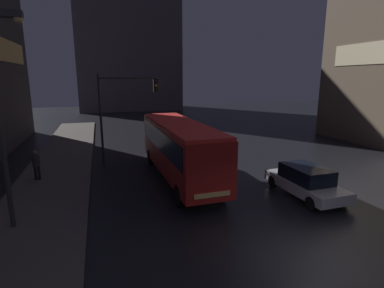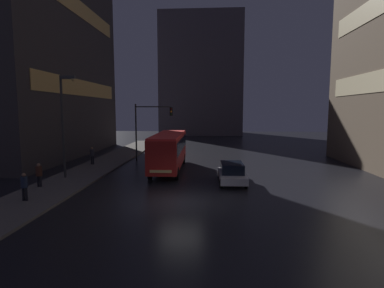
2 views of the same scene
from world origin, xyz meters
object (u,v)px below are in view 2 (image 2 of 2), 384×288
at_px(traffic_light_main, 149,122).
at_px(street_lamp_sidewalk, 65,111).
at_px(car_taxi, 232,173).
at_px(pedestrian_far, 92,154).
at_px(pedestrian_near, 39,173).
at_px(bus_near, 169,148).
at_px(pedestrian_mid, 24,184).

relative_size(traffic_light_main, street_lamp_sidewalk, 0.77).
bearing_deg(car_taxi, pedestrian_far, -26.17).
height_order(pedestrian_near, traffic_light_main, traffic_light_main).
xyz_separation_m(bus_near, pedestrian_far, (-7.82, 1.78, -0.87)).
bearing_deg(traffic_light_main, pedestrian_far, -148.70).
height_order(bus_near, pedestrian_mid, bus_near).
relative_size(bus_near, pedestrian_mid, 6.17).
bearing_deg(bus_near, traffic_light_main, -61.16).
height_order(car_taxi, pedestrian_mid, pedestrian_mid).
distance_m(bus_near, pedestrian_far, 8.06).
xyz_separation_m(car_taxi, traffic_light_main, (-8.12, 9.17, 3.41)).
height_order(pedestrian_mid, traffic_light_main, traffic_light_main).
bearing_deg(pedestrian_near, traffic_light_main, 128.88).
height_order(pedestrian_near, street_lamp_sidewalk, street_lamp_sidewalk).
xyz_separation_m(car_taxi, street_lamp_sidewalk, (-12.82, 0.38, 4.59)).
relative_size(bus_near, pedestrian_far, 5.97).
height_order(pedestrian_far, street_lamp_sidewalk, street_lamp_sidewalk).
relative_size(car_taxi, pedestrian_far, 2.62).
height_order(car_taxi, street_lamp_sidewalk, street_lamp_sidewalk).
relative_size(pedestrian_near, traffic_light_main, 0.27).
height_order(car_taxi, traffic_light_main, traffic_light_main).
bearing_deg(pedestrian_far, traffic_light_main, -0.91).
distance_m(pedestrian_mid, street_lamp_sidewalk, 7.47).
bearing_deg(pedestrian_mid, pedestrian_near, 37.15).
bearing_deg(traffic_light_main, car_taxi, -48.50).
distance_m(pedestrian_near, traffic_light_main, 13.28).
relative_size(car_taxi, traffic_light_main, 0.73).
relative_size(pedestrian_mid, traffic_light_main, 0.27).
xyz_separation_m(car_taxi, pedestrian_mid, (-12.41, -5.75, 0.35)).
xyz_separation_m(car_taxi, pedestrian_near, (-13.37, -2.64, 0.38)).
xyz_separation_m(bus_near, car_taxi, (5.34, -4.33, -1.28)).
height_order(bus_near, pedestrian_far, bus_near).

